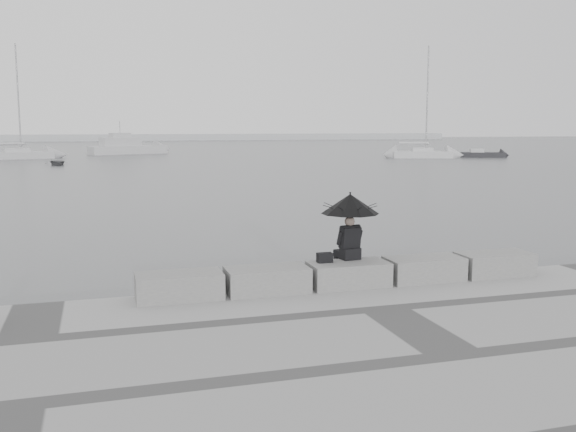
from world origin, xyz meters
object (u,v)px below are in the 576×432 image
object	(u,v)px
sailboat_left	(17,154)
sailboat_right	(422,153)
seated_person	(350,211)
motor_cruiser	(128,147)
small_motorboat	(483,155)
dinghy	(57,162)

from	to	relation	value
sailboat_left	sailboat_right	size ratio (longest dim) A/B	1.00
seated_person	motor_cruiser	xyz separation A→B (m)	(-0.97, 76.09, -1.11)
sailboat_left	small_motorboat	world-z (taller)	sailboat_left
seated_person	dinghy	xyz separation A→B (m)	(-8.61, 53.12, -1.75)
small_motorboat	dinghy	bearing A→B (deg)	-155.15
dinghy	small_motorboat	bearing A→B (deg)	-7.77
sailboat_left	small_motorboat	distance (m)	54.07
motor_cruiser	small_motorboat	world-z (taller)	motor_cruiser
sailboat_right	dinghy	distance (m)	40.22
sailboat_left	motor_cruiser	world-z (taller)	sailboat_left
seated_person	small_motorboat	world-z (taller)	seated_person
sailboat_right	motor_cruiser	size ratio (longest dim) A/B	1.23
motor_cruiser	dinghy	bearing A→B (deg)	-128.26
seated_person	sailboat_left	bearing A→B (deg)	93.95
seated_person	small_motorboat	xyz separation A→B (m)	(39.18, 54.69, -1.69)
sailboat_right	small_motorboat	xyz separation A→B (m)	(7.64, -0.84, -0.22)
small_motorboat	dinghy	xyz separation A→B (m)	(-47.79, -1.57, -0.06)
motor_cruiser	small_motorboat	size ratio (longest dim) A/B	1.99
seated_person	sailboat_right	bearing A→B (deg)	52.76
sailboat_right	motor_cruiser	bearing A→B (deg)	167.06
sailboat_left	dinghy	size ratio (longest dim) A/B	4.18
seated_person	small_motorboat	bearing A→B (deg)	46.74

